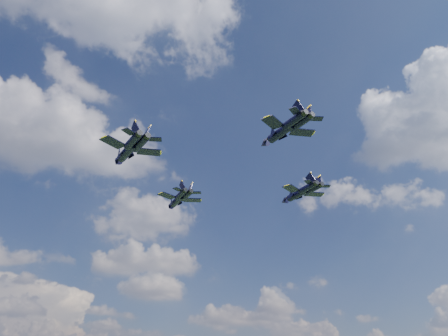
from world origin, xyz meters
TOP-DOWN VIEW (x-y plane):
  - jet_lead at (-10.30, 27.33)m, footprint 11.02×14.30m
  - jet_left at (-25.15, 5.88)m, footprint 11.79×15.76m
  - jet_right at (13.87, 11.38)m, footprint 10.90×14.41m
  - jet_slot at (-0.86, -11.02)m, footprint 10.67×14.21m

SIDE VIEW (x-z plane):
  - jet_right at x=13.87m, z-range 51.72..55.12m
  - jet_slot at x=-0.86m, z-range 52.60..55.95m
  - jet_lead at x=-10.30m, z-range 53.11..56.50m
  - jet_left at x=-25.15m, z-range 52.97..56.68m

